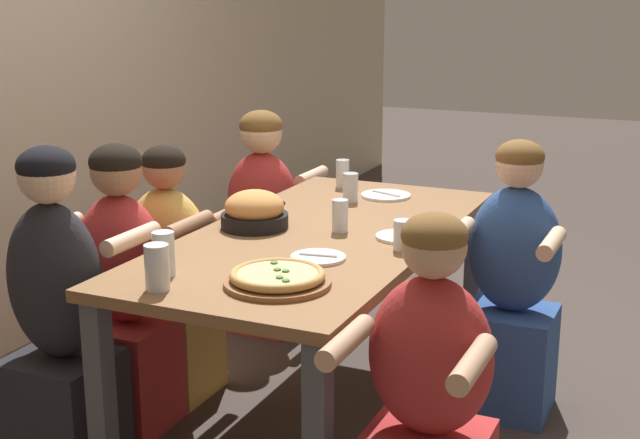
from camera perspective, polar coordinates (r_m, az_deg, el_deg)
The scene contains 19 objects.
ground_plane at distance 3.63m, azimuth 0.00°, elevation -12.49°, with size 18.00×18.00×0.00m, color #423833.
dining_table at distance 3.38m, azimuth 0.00°, elevation -2.27°, with size 1.84×0.88×0.76m.
pizza_board_main at distance 2.76m, azimuth -2.74°, elevation -3.75°, with size 0.34×0.34×0.05m.
skillet_bowl at distance 3.41m, azimuth -4.21°, elevation 0.51°, with size 0.38×0.26×0.15m.
empty_plate_a at distance 3.93m, azimuth 4.24°, elevation 1.55°, with size 0.22×0.22×0.02m.
empty_plate_b at distance 3.03m, azimuth -0.12°, elevation -2.45°, with size 0.19×0.19×0.02m.
empty_plate_c at distance 3.29m, azimuth 5.19°, elevation -1.10°, with size 0.18×0.18×0.02m.
drinking_glass_a at distance 3.35m, azimuth 1.29°, elevation 0.16°, with size 0.06×0.06×0.12m.
drinking_glass_b at distance 3.13m, azimuth 5.32°, elevation -1.12°, with size 0.07×0.07×0.11m.
drinking_glass_c at distance 4.10m, azimuth 1.45°, elevation 2.88°, with size 0.06×0.06×0.13m.
drinking_glass_d at distance 3.82m, azimuth 1.96°, elevation 1.93°, with size 0.07×0.07×0.13m.
drinking_glass_e at distance 2.88m, azimuth -9.96°, elevation -2.37°, with size 0.07×0.07×0.15m.
drinking_glass_f at distance 2.75m, azimuth -10.38°, elevation -3.17°, with size 0.08×0.08×0.14m.
diner_far_center at distance 3.72m, azimuth -9.60°, elevation -4.14°, with size 0.51×0.40×1.05m.
diner_far_midleft at distance 3.47m, azimuth -12.42°, elevation -5.07°, with size 0.51×0.40×1.11m.
diner_near_midright at distance 3.58m, azimuth 12.19°, elevation -4.59°, with size 0.51×0.40×1.10m.
diner_far_left at distance 3.20m, azimuth -16.35°, elevation -6.62°, with size 0.51×0.40×1.16m.
diner_near_left at distance 2.61m, azimuth 6.93°, elevation -12.22°, with size 0.51×0.40×1.07m.
diner_far_right at distance 4.38m, azimuth -3.67°, elevation -0.60°, with size 0.51×0.40×1.09m.
Camera 1 is at (-2.95, -1.32, 1.66)m, focal length 50.00 mm.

